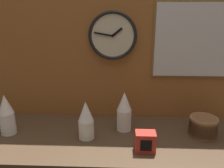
{
  "coord_description": "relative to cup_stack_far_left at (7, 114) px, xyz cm",
  "views": [
    {
      "loc": [
        7.14,
        -115.83,
        67.02
      ],
      "look_at": [
        2.06,
        4.0,
        28.38
      ],
      "focal_mm": 38.0,
      "sensor_mm": 36.0,
      "label": 1
    }
  ],
  "objects": [
    {
      "name": "cup_stack_far_left",
      "position": [
        0.0,
        0.0,
        0.0
      ],
      "size": [
        8.41,
        8.41,
        22.79
      ],
      "color": "white",
      "rests_on": "ground_plane"
    },
    {
      "name": "cup_stack_center_right",
      "position": [
        64.54,
        6.81,
        0.0
      ],
      "size": [
        8.41,
        8.41,
        22.79
      ],
      "color": "white",
      "rests_on": "ground_plane"
    },
    {
      "name": "ground_plane",
      "position": [
        55.71,
        -0.17,
        -13.39
      ],
      "size": [
        160.0,
        56.0,
        4.0
      ],
      "primitive_type": "cube",
      "color": "#4C3826"
    },
    {
      "name": "napkin_dispenser",
      "position": [
        74.81,
        -14.21,
        -6.48
      ],
      "size": [
        9.85,
        7.43,
        9.82
      ],
      "color": "red",
      "rests_on": "ground_plane"
    },
    {
      "name": "cup_stack_center",
      "position": [
        44.26,
        -3.2,
        -0.98
      ],
      "size": [
        8.41,
        8.41,
        20.82
      ],
      "color": "white",
      "rests_on": "ground_plane"
    },
    {
      "name": "bowl_stack_far_right",
      "position": [
        107.53,
        1.48,
        -5.68
      ],
      "size": [
        15.23,
        15.23,
        10.88
      ],
      "color": "brown",
      "rests_on": "ground_plane"
    },
    {
      "name": "menu_board",
      "position": [
        103.39,
        24.18,
        37.54
      ],
      "size": [
        45.32,
        1.32,
        44.66
      ],
      "color": "olive"
    },
    {
      "name": "wall_clock",
      "position": [
        57.31,
        23.29,
        40.22
      ],
      "size": [
        28.47,
        2.7,
        28.47
      ],
      "color": "beige"
    },
    {
      "name": "wall_tiled_back",
      "position": [
        55.71,
        26.33,
        41.11
      ],
      "size": [
        160.0,
        3.0,
        105.0
      ],
      "color": "#A3602D",
      "rests_on": "ground_plane"
    }
  ]
}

